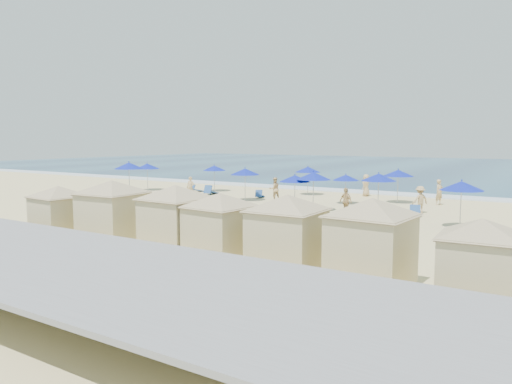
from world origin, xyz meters
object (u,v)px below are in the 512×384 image
trash_bin (277,224)px  umbrella_5 (295,178)px  beachgoer_4 (366,185)px  umbrella_10 (462,186)px  umbrella_9 (379,177)px  umbrella_3 (308,170)px  umbrella_4 (245,172)px  cabana_2 (176,211)px  beachgoer_0 (191,188)px  cabana_4 (287,224)px  umbrella_6 (346,178)px  umbrella_7 (313,176)px  cabana_0 (59,206)px  umbrella_1 (129,166)px  cabana_6 (481,253)px  umbrella_2 (214,168)px  beachgoer_1 (275,189)px  beachgoer_3 (420,200)px  umbrella_0 (147,166)px  umbrella_8 (398,173)px  beachgoer_5 (439,192)px  cabana_5 (371,231)px  cabana_3 (220,219)px  beachgoer_2 (346,202)px  cabana_1 (112,204)px

trash_bin → umbrella_5: bearing=128.5°
beachgoer_4 → umbrella_10: bearing=46.8°
umbrella_5 → umbrella_9: size_ratio=0.93×
umbrella_3 → umbrella_4: (-2.00, -5.68, 0.07)m
cabana_2 → beachgoer_0: 17.82m
umbrella_3 → cabana_4: bearing=-64.5°
umbrella_4 → umbrella_6: 6.98m
umbrella_7 → umbrella_10: bearing=-10.0°
cabana_0 → umbrella_9: cabana_0 is taller
cabana_0 → umbrella_1: umbrella_1 is taller
cabana_6 → umbrella_4: 23.52m
umbrella_2 → umbrella_6: 12.53m
cabana_0 → beachgoer_1: cabana_0 is taller
umbrella_6 → beachgoer_3: size_ratio=1.28×
umbrella_1 → beachgoer_1: umbrella_1 is taller
cabana_4 → beachgoer_3: 15.70m
umbrella_2 → umbrella_9: size_ratio=0.93×
umbrella_0 → beachgoer_0: umbrella_0 is taller
umbrella_8 → beachgoer_0: umbrella_8 is taller
umbrella_5 → beachgoer_5: bearing=45.8°
umbrella_8 → umbrella_10: bearing=-55.1°
umbrella_5 → beachgoer_1: umbrella_5 is taller
cabana_5 → beachgoer_3: bearing=100.0°
umbrella_1 → umbrella_10: bearing=-3.3°
umbrella_3 → umbrella_6: umbrella_3 is taller
umbrella_3 → umbrella_9: (7.65, -5.76, 0.09)m
cabana_4 → umbrella_9: cabana_4 is taller
umbrella_1 → beachgoer_1: bearing=15.4°
cabana_3 → beachgoer_0: size_ratio=2.70×
cabana_2 → umbrella_7: bearing=93.6°
cabana_4 → umbrella_1: 25.11m
umbrella_4 → beachgoer_4: bearing=50.0°
umbrella_5 → umbrella_8: 7.89m
umbrella_3 → beachgoer_1: size_ratio=1.38×
beachgoer_4 → umbrella_8: bearing=57.3°
umbrella_0 → umbrella_9: 20.68m
umbrella_8 → umbrella_9: (0.27, -4.64, 0.03)m
cabana_0 → umbrella_8: cabana_0 is taller
umbrella_3 → beachgoer_3: size_ratio=1.43×
cabana_2 → trash_bin: bearing=80.7°
umbrella_1 → umbrella_9: umbrella_1 is taller
beachgoer_2 → umbrella_6: bearing=138.1°
umbrella_0 → umbrella_2: umbrella_0 is taller
umbrella_2 → umbrella_6: (12.40, -1.76, -0.16)m
umbrella_4 → beachgoer_4: 9.60m
umbrella_9 → umbrella_2: bearing=165.5°
cabana_5 → beachgoer_5: cabana_5 is taller
cabana_0 → umbrella_7: bearing=69.4°
umbrella_0 → beachgoer_4: size_ratio=1.41×
cabana_1 → umbrella_8: (5.52, 19.73, 0.36)m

